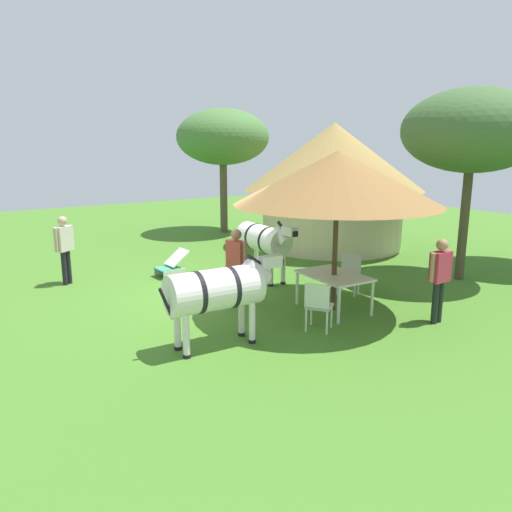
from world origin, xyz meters
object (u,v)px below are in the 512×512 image
(guest_behind_table, at_px, (440,273))
(zebra_nearest_camera, at_px, (218,290))
(patio_dining_table, at_px, (334,278))
(striped_lounge_chair, at_px, (171,266))
(acacia_tree_far_lawn, at_px, (223,137))
(shade_umbrella, at_px, (338,178))
(acacia_tree_right_background, at_px, (473,131))
(patio_chair_near_lawn, at_px, (350,271))
(thatched_hut, at_px, (333,178))
(standing_watcher, at_px, (64,244))
(patio_chair_near_hut, at_px, (318,304))
(zebra_by_umbrella, at_px, (265,240))
(guest_beside_umbrella, at_px, (236,260))

(guest_behind_table, relative_size, zebra_nearest_camera, 0.71)
(patio_dining_table, height_order, striped_lounge_chair, patio_dining_table)
(zebra_nearest_camera, distance_m, acacia_tree_far_lawn, 11.05)
(shade_umbrella, relative_size, acacia_tree_right_background, 0.88)
(patio_chair_near_lawn, bearing_deg, acacia_tree_right_background, -132.93)
(patio_chair_near_lawn, bearing_deg, guest_behind_table, 149.68)
(thatched_hut, xyz_separation_m, acacia_tree_far_lawn, (-4.12, -1.67, 1.31))
(acacia_tree_right_background, bearing_deg, standing_watcher, -120.77)
(guest_behind_table, relative_size, acacia_tree_right_background, 0.35)
(standing_watcher, height_order, striped_lounge_chair, standing_watcher)
(patio_chair_near_lawn, bearing_deg, patio_chair_near_hut, 91.90)
(shade_umbrella, xyz_separation_m, patio_dining_table, (0.00, 0.00, -1.99))
(striped_lounge_chair, bearing_deg, shade_umbrella, -162.37)
(acacia_tree_right_background, bearing_deg, guest_behind_table, -62.06)
(shade_umbrella, bearing_deg, zebra_by_umbrella, 177.62)
(patio_dining_table, relative_size, standing_watcher, 0.91)
(guest_behind_table, bearing_deg, shade_umbrella, -57.60)
(acacia_tree_far_lawn, height_order, acacia_tree_right_background, acacia_tree_right_background)
(guest_beside_umbrella, bearing_deg, striped_lounge_chair, -8.59)
(acacia_tree_right_background, bearing_deg, guest_beside_umbrella, -102.72)
(patio_dining_table, bearing_deg, guest_beside_umbrella, -131.12)
(guest_beside_umbrella, bearing_deg, zebra_nearest_camera, 128.58)
(guest_behind_table, bearing_deg, acacia_tree_far_lawn, -100.26)
(standing_watcher, xyz_separation_m, acacia_tree_right_background, (4.91, 8.24, 2.59))
(acacia_tree_far_lawn, xyz_separation_m, acacia_tree_right_background, (8.96, 1.57, 0.07))
(zebra_nearest_camera, relative_size, acacia_tree_far_lawn, 0.50)
(shade_umbrella, relative_size, guest_beside_umbrella, 2.49)
(standing_watcher, relative_size, acacia_tree_right_background, 0.36)
(striped_lounge_chair, distance_m, acacia_tree_right_background, 7.93)
(thatched_hut, xyz_separation_m, zebra_nearest_camera, (5.15, -7.13, -1.23))
(thatched_hut, distance_m, patio_dining_table, 6.67)
(standing_watcher, xyz_separation_m, acacia_tree_far_lawn, (-4.06, 6.67, 2.52))
(standing_watcher, bearing_deg, acacia_tree_right_background, 112.94)
(patio_dining_table, relative_size, patio_chair_near_lawn, 1.65)
(patio_chair_near_hut, relative_size, striped_lounge_chair, 1.08)
(patio_chair_near_lawn, xyz_separation_m, acacia_tree_far_lawn, (-8.32, 1.56, 2.98))
(guest_beside_umbrella, height_order, standing_watcher, standing_watcher)
(thatched_hut, bearing_deg, zebra_by_umbrella, -61.88)
(guest_beside_umbrella, xyz_separation_m, acacia_tree_right_background, (1.29, 5.69, 2.60))
(thatched_hut, xyz_separation_m, patio_chair_near_lawn, (4.20, -3.23, -1.67))
(shade_umbrella, xyz_separation_m, standing_watcher, (-4.92, -4.03, -1.66))
(guest_behind_table, xyz_separation_m, acacia_tree_far_lawn, (-10.60, 1.52, 2.54))
(patio_chair_near_lawn, relative_size, guest_behind_table, 0.56)
(patio_chair_near_lawn, relative_size, striped_lounge_chair, 1.08)
(guest_behind_table, bearing_deg, guest_beside_umbrella, -50.41)
(guest_beside_umbrella, distance_m, standing_watcher, 4.43)
(shade_umbrella, height_order, zebra_by_umbrella, shade_umbrella)
(patio_dining_table, xyz_separation_m, acacia_tree_right_background, (-0.02, 4.21, 2.91))
(patio_chair_near_hut, distance_m, acacia_tree_right_background, 6.10)
(patio_dining_table, distance_m, patio_chair_near_hut, 1.27)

